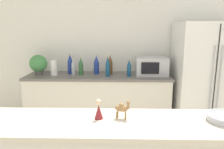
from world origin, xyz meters
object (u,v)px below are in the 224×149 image
(camel_figurine, at_px, (122,108))
(back_bottle_6, at_px, (70,64))
(potted_plant, at_px, (38,64))
(back_bottle_2, at_px, (73,67))
(back_bottle_5, at_px, (110,65))
(microwave, at_px, (151,66))
(paper_towel_roll, at_px, (54,68))
(back_bottle_1, at_px, (81,66))
(back_bottle_4, at_px, (96,65))
(refrigerator, at_px, (204,81))
(back_bottle_0, at_px, (108,67))
(back_bottle_3, at_px, (129,68))
(wise_man_figurine_blue, at_px, (99,110))

(camel_figurine, bearing_deg, back_bottle_6, 112.46)
(potted_plant, height_order, back_bottle_2, potted_plant)
(back_bottle_2, distance_m, back_bottle_5, 0.58)
(microwave, relative_size, back_bottle_5, 1.56)
(paper_towel_roll, xyz_separation_m, back_bottle_1, (0.42, 0.03, 0.02))
(potted_plant, distance_m, back_bottle_4, 0.91)
(refrigerator, relative_size, back_bottle_4, 5.84)
(back_bottle_4, height_order, camel_figurine, back_bottle_4)
(potted_plant, xyz_separation_m, back_bottle_0, (1.09, -0.10, -0.02))
(back_bottle_1, xyz_separation_m, back_bottle_6, (-0.19, 0.09, 0.02))
(back_bottle_5, xyz_separation_m, camel_figurine, (0.15, -1.91, 0.00))
(back_bottle_3, height_order, back_bottle_6, back_bottle_6)
(back_bottle_3, bearing_deg, camel_figurine, -94.61)
(potted_plant, bearing_deg, back_bottle_6, 10.09)
(microwave, xyz_separation_m, back_bottle_5, (-0.64, 0.07, 0.01))
(back_bottle_4, relative_size, back_bottle_5, 0.97)
(potted_plant, xyz_separation_m, back_bottle_5, (1.12, 0.09, -0.02))
(potted_plant, xyz_separation_m, microwave, (1.76, 0.01, -0.03))
(back_bottle_2, relative_size, back_bottle_4, 0.92)
(back_bottle_0, bearing_deg, wise_man_figurine_blue, -89.67)
(refrigerator, xyz_separation_m, potted_plant, (-2.54, 0.09, 0.23))
(back_bottle_6, xyz_separation_m, wise_man_figurine_blue, (0.62, -1.92, -0.02))
(microwave, bearing_deg, back_bottle_3, -164.21)
(microwave, height_order, back_bottle_6, back_bottle_6)
(back_bottle_1, bearing_deg, back_bottle_3, -6.10)
(back_bottle_6, bearing_deg, back_bottle_4, 0.09)
(back_bottle_0, relative_size, back_bottle_1, 1.11)
(back_bottle_3, distance_m, back_bottle_4, 0.54)
(back_bottle_5, distance_m, camel_figurine, 1.92)
(back_bottle_1, relative_size, back_bottle_3, 1.06)
(back_bottle_3, bearing_deg, paper_towel_roll, 177.78)
(back_bottle_2, relative_size, back_bottle_5, 0.89)
(back_bottle_0, distance_m, back_bottle_2, 0.55)
(back_bottle_0, xyz_separation_m, camel_figurine, (0.18, -1.73, 0.00))
(back_bottle_0, distance_m, back_bottle_4, 0.27)
(back_bottle_3, bearing_deg, back_bottle_4, 161.53)
(microwave, height_order, camel_figurine, microwave)
(back_bottle_0, xyz_separation_m, back_bottle_5, (0.03, 0.19, -0.00))
(refrigerator, relative_size, camel_figurine, 12.12)
(refrigerator, bearing_deg, potted_plant, 177.90)
(refrigerator, height_order, microwave, refrigerator)
(refrigerator, bearing_deg, microwave, 172.19)
(potted_plant, xyz_separation_m, back_bottle_4, (0.90, 0.09, -0.03))
(microwave, relative_size, back_bottle_2, 1.75)
(back_bottle_5, bearing_deg, back_bottle_6, -179.99)
(back_bottle_0, distance_m, back_bottle_5, 0.19)
(back_bottle_3, bearing_deg, wise_man_figurine_blue, -100.11)
(paper_towel_roll, xyz_separation_m, back_bottle_3, (1.16, -0.04, 0.01))
(paper_towel_roll, bearing_deg, back_bottle_0, -4.20)
(back_bottle_6, bearing_deg, potted_plant, -169.91)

